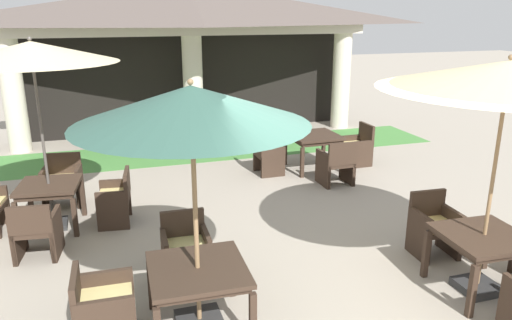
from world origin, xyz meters
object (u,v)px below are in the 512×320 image
at_px(patio_table_near_foreground, 49,190).
at_px(patio_table_mid_right, 483,242).
at_px(patio_chair_mid_right_north, 434,227).
at_px(patio_umbrella_near_foreground, 31,54).
at_px(patio_chair_near_foreground_north, 63,181).
at_px(patio_table_mid_left, 314,139).
at_px(patio_umbrella_mid_right, 508,77).
at_px(patio_chair_mid_left_south, 336,164).
at_px(patio_chair_far_back_north, 186,250).
at_px(patio_chair_mid_left_east, 357,147).
at_px(patio_chair_far_back_west, 102,307).
at_px(patio_chair_near_foreground_east, 116,198).
at_px(patio_umbrella_far_back, 191,108).
at_px(patio_chair_near_foreground_south, 36,230).
at_px(patio_chair_mid_left_west, 267,155).
at_px(patio_table_far_back, 198,275).

distance_m(patio_table_near_foreground, patio_table_mid_right, 6.16).
relative_size(patio_table_near_foreground, patio_chair_mid_right_north, 1.13).
bearing_deg(patio_umbrella_near_foreground, patio_chair_near_foreground_north, 82.91).
height_order(patio_table_mid_left, patio_umbrella_mid_right, patio_umbrella_mid_right).
xyz_separation_m(patio_chair_near_foreground_north, patio_chair_mid_right_north, (4.99, -3.52, -0.02)).
xyz_separation_m(patio_chair_mid_left_south, patio_chair_far_back_north, (-3.40, -2.66, -0.01)).
distance_m(patio_table_mid_left, patio_chair_mid_left_south, 1.08).
height_order(patio_chair_mid_left_east, patio_chair_far_back_west, patio_chair_mid_left_east).
bearing_deg(patio_chair_mid_left_east, patio_chair_near_foreground_east, 106.78).
relative_size(patio_umbrella_far_back, patio_chair_far_back_north, 3.09).
bearing_deg(patio_chair_far_back_north, patio_chair_near_foreground_south, -31.65).
height_order(patio_table_mid_right, patio_chair_mid_right_north, patio_chair_mid_right_north).
height_order(patio_umbrella_near_foreground, patio_chair_mid_left_west, patio_umbrella_near_foreground).
bearing_deg(patio_chair_mid_right_north, patio_table_near_foreground, -23.29).
distance_m(patio_chair_near_foreground_east, patio_umbrella_mid_right, 5.74).
relative_size(patio_chair_near_foreground_east, patio_umbrella_far_back, 0.32).
distance_m(patio_chair_mid_left_east, patio_chair_mid_right_north, 4.21).
distance_m(patio_chair_near_foreground_south, patio_umbrella_mid_right, 6.17).
xyz_separation_m(patio_chair_near_foreground_east, patio_chair_far_back_north, (0.75, -2.08, -0.00)).
bearing_deg(patio_umbrella_mid_right, patio_chair_near_foreground_east, 140.29).
relative_size(patio_chair_near_foreground_south, patio_umbrella_far_back, 0.32).
distance_m(patio_chair_near_foreground_east, patio_chair_far_back_west, 3.04).
bearing_deg(patio_chair_mid_left_east, patio_chair_mid_left_west, 90.00).
distance_m(patio_chair_near_foreground_east, patio_table_mid_left, 4.46).
distance_m(patio_table_mid_left, patio_chair_mid_left_east, 1.09).
bearing_deg(patio_chair_far_back_north, patio_chair_mid_left_east, -138.14).
bearing_deg(patio_umbrella_near_foreground, patio_chair_mid_right_north, -26.48).
bearing_deg(patio_table_mid_left, patio_umbrella_mid_right, -90.62).
bearing_deg(patio_table_mid_right, patio_chair_far_back_north, 158.43).
distance_m(patio_umbrella_near_foreground, patio_chair_near_foreground_north, 2.46).
xyz_separation_m(patio_chair_near_foreground_south, patio_umbrella_far_back, (1.81, -2.21, 1.99)).
height_order(patio_umbrella_near_foreground, patio_chair_mid_left_south, patio_umbrella_near_foreground).
relative_size(patio_chair_near_foreground_north, patio_table_mid_right, 0.87).
xyz_separation_m(patio_umbrella_near_foreground, patio_chair_far_back_north, (1.73, -2.20, -2.27)).
relative_size(patio_chair_mid_left_west, patio_table_far_back, 0.87).
relative_size(patio_chair_mid_left_south, patio_table_mid_right, 0.88).
relative_size(patio_table_near_foreground, patio_chair_near_foreground_east, 1.15).
height_order(patio_umbrella_near_foreground, patio_chair_mid_right_north, patio_umbrella_near_foreground).
bearing_deg(patio_table_far_back, patio_chair_mid_left_west, 63.16).
height_order(patio_chair_near_foreground_north, patio_chair_far_back_west, patio_chair_near_foreground_north).
relative_size(patio_umbrella_near_foreground, patio_chair_mid_left_west, 3.22).
height_order(patio_umbrella_mid_right, patio_chair_mid_right_north, patio_umbrella_mid_right).
relative_size(patio_chair_mid_left_east, patio_umbrella_far_back, 0.33).
height_order(patio_table_mid_right, patio_umbrella_far_back, patio_umbrella_far_back).
bearing_deg(patio_chair_mid_left_west, patio_umbrella_far_back, -27.68).
height_order(patio_table_mid_left, patio_chair_mid_left_west, patio_chair_mid_left_west).
relative_size(patio_chair_near_foreground_east, patio_chair_far_back_west, 1.07).
distance_m(patio_chair_mid_left_east, patio_chair_far_back_west, 7.19).
relative_size(patio_chair_near_foreground_north, patio_chair_mid_left_south, 0.99).
distance_m(patio_chair_near_foreground_north, patio_table_mid_right, 6.68).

